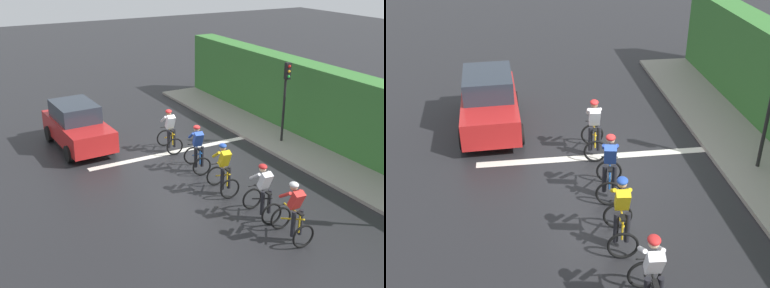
# 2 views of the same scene
# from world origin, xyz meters

# --- Properties ---
(ground_plane) EXTENTS (80.00, 80.00, 0.00)m
(ground_plane) POSITION_xyz_m (0.00, 0.00, 0.00)
(ground_plane) COLOR black
(road_marking_stop_line) EXTENTS (7.00, 0.30, 0.01)m
(road_marking_stop_line) POSITION_xyz_m (0.00, -0.83, 0.00)
(road_marking_stop_line) COLOR silver
(road_marking_stop_line) RESTS_ON ground
(cyclist_second) EXTENTS (0.74, 1.12, 1.66)m
(cyclist_second) POSITION_xyz_m (0.05, 4.86, 0.80)
(cyclist_second) COLOR black
(cyclist_second) RESTS_ON ground
(cyclist_mid) EXTENTS (0.78, 1.14, 1.66)m
(cyclist_mid) POSITION_xyz_m (0.20, 2.96, 0.80)
(cyclist_mid) COLOR black
(cyclist_mid) RESTS_ON ground
(cyclist_fourth) EXTENTS (0.87, 1.19, 1.66)m
(cyclist_fourth) POSITION_xyz_m (0.08, 1.06, 0.80)
(cyclist_fourth) COLOR black
(cyclist_fourth) RESTS_ON ground
(cyclist_trailing) EXTENTS (0.75, 1.12, 1.66)m
(cyclist_trailing) POSITION_xyz_m (0.12, -1.04, 0.80)
(cyclist_trailing) COLOR black
(cyclist_trailing) RESTS_ON ground
(car_red) EXTENTS (2.02, 4.17, 1.76)m
(car_red) POSITION_xyz_m (3.11, -3.22, 0.87)
(car_red) COLOR #B21E1E
(car_red) RESTS_ON ground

